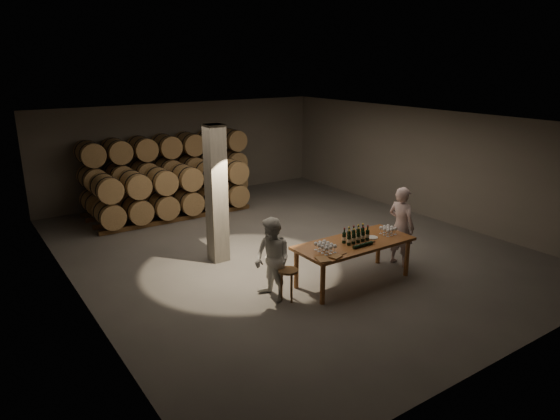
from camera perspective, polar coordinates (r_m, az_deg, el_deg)
room at (r=11.49m, az=-7.28°, el=1.75°), size 12.00×12.00×12.00m
tasting_table at (r=10.61m, az=8.44°, el=-4.16°), size 2.60×1.10×0.90m
barrel_stack_back at (r=16.36m, az=-12.69°, el=4.55°), size 5.48×0.95×2.31m
barrel_stack_front at (r=15.04m, az=-11.97°, el=2.08°), size 4.70×0.95×1.57m
bottle_cluster at (r=10.56m, az=8.66°, el=-2.99°), size 0.60×0.23×0.33m
lying_bottles at (r=10.33m, az=9.49°, el=-3.96°), size 0.60×0.08×0.08m
glass_cluster_left at (r=9.96m, az=5.20°, el=-4.05°), size 0.30×0.41×0.17m
glass_cluster_right at (r=11.13m, az=12.26°, el=-2.09°), size 0.30×0.30×0.17m
plate at (r=10.88m, az=10.46°, el=-3.10°), size 0.26×0.26×0.01m
notebook_near at (r=9.72m, az=6.37°, el=-5.31°), size 0.27×0.24×0.03m
notebook_corner at (r=9.57m, az=4.94°, el=-5.65°), size 0.30×0.34×0.02m
pen at (r=9.88m, az=7.30°, el=-5.04°), size 0.16×0.02×0.01m
stool at (r=9.79m, az=0.94°, el=-7.46°), size 0.39×0.39×0.65m
person_man at (r=11.68m, az=13.67°, el=-1.82°), size 0.51×0.72×1.85m
person_woman at (r=9.72m, az=-0.89°, el=-5.71°), size 0.71×0.87×1.67m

